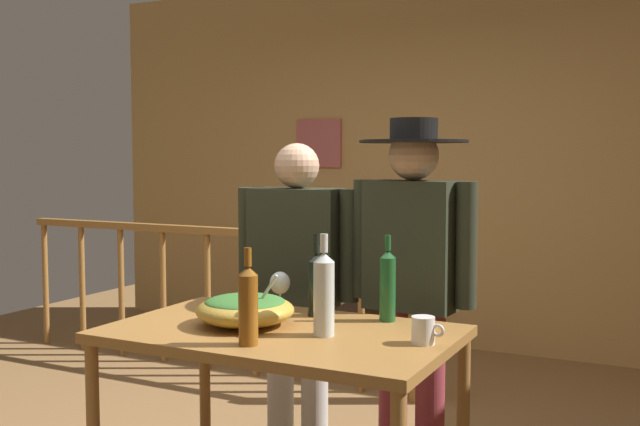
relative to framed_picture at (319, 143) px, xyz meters
The scene contains 15 objects.
back_wall 1.14m from the framed_picture, ahead, with size 6.24×0.10×2.89m, color tan.
framed_picture is the anchor object (origin of this frame).
stair_railing 1.64m from the framed_picture, 80.24° to the right, with size 3.18×0.10×1.04m.
tv_console 1.36m from the framed_picture, 58.33° to the right, with size 0.90×0.40×0.52m, color #38281E.
flat_screen_tv 0.91m from the framed_picture, 60.87° to the right, with size 0.52×0.12×0.38m.
serving_table 3.48m from the framed_picture, 65.68° to the right, with size 1.30×0.80×0.82m.
salad_bowl 3.40m from the framed_picture, 68.16° to the right, with size 0.38×0.38×0.21m.
wine_glass 3.12m from the framed_picture, 66.31° to the right, with size 0.09×0.09×0.17m.
wine_bottle_dark 3.21m from the framed_picture, 63.40° to the right, with size 0.07×0.07×0.34m.
wine_bottle_amber 3.68m from the framed_picture, 67.10° to the right, with size 0.07×0.07×0.34m.
wine_bottle_clear 3.53m from the framed_picture, 62.92° to the right, with size 0.08×0.08×0.38m.
wine_bottle_green 3.31m from the framed_picture, 58.40° to the right, with size 0.06×0.06×0.35m.
mug_white 3.69m from the framed_picture, 57.41° to the right, with size 0.12×0.08×0.10m.
person_standing_left 2.74m from the framed_picture, 65.46° to the right, with size 0.62×0.25×1.54m.
person_standing_right 3.00m from the framed_picture, 55.15° to the right, with size 0.58×0.47×1.64m.
Camera 1 is at (1.64, -2.86, 1.48)m, focal length 41.66 mm.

